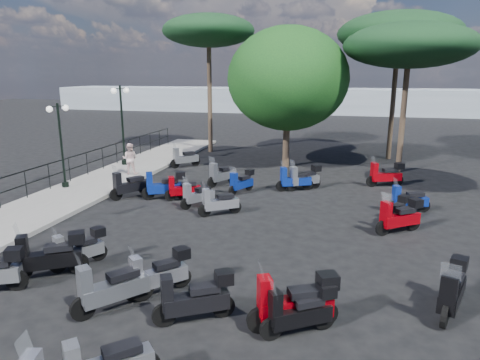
% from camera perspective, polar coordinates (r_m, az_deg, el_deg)
% --- Properties ---
extents(ground, '(120.00, 120.00, 0.00)m').
position_cam_1_polar(ground, '(13.23, -5.97, -7.88)').
color(ground, black).
rests_on(ground, ground).
extents(sidewalk, '(3.00, 30.00, 0.15)m').
position_cam_1_polar(sidewalk, '(18.73, -21.68, -1.96)').
color(sidewalk, slate).
rests_on(sidewalk, ground).
extents(railing, '(0.04, 26.04, 1.10)m').
position_cam_1_polar(railing, '(19.17, -25.40, 0.56)').
color(railing, black).
rests_on(railing, sidewalk).
extents(lamp_post_1, '(0.44, 1.03, 3.58)m').
position_cam_1_polar(lamp_post_1, '(19.57, -22.77, 4.94)').
color(lamp_post_1, black).
rests_on(lamp_post_1, sidewalk).
extents(lamp_post_2, '(0.49, 1.21, 4.16)m').
position_cam_1_polar(lamp_post_2, '(23.52, -15.45, 7.70)').
color(lamp_post_2, black).
rests_on(lamp_post_2, sidewalk).
extents(pedestrian_far, '(0.82, 0.69, 1.50)m').
position_cam_1_polar(pedestrian_far, '(21.39, -14.46, 2.78)').
color(pedestrian_far, beige).
rests_on(pedestrian_far, sidewalk).
extents(scooter_2, '(0.96, 1.37, 1.23)m').
position_cam_1_polar(scooter_2, '(12.03, -20.65, -8.67)').
color(scooter_2, black).
rests_on(scooter_2, ground).
extents(scooter_3, '(1.11, 1.56, 1.43)m').
position_cam_1_polar(scooter_3, '(17.83, -14.52, -0.77)').
color(scooter_3, black).
rests_on(scooter_3, ground).
extents(scooter_4, '(1.42, 0.91, 1.25)m').
position_cam_1_polar(scooter_4, '(17.11, -7.61, -1.27)').
color(scooter_4, black).
rests_on(scooter_4, ground).
extents(scooter_5, '(1.25, 1.36, 1.39)m').
position_cam_1_polar(scooter_5, '(23.16, -7.40, 2.89)').
color(scooter_5, black).
rests_on(scooter_5, ground).
extents(scooter_7, '(1.62, 1.13, 1.45)m').
position_cam_1_polar(scooter_7, '(11.68, -23.98, -9.24)').
color(scooter_7, black).
rests_on(scooter_7, ground).
extents(scooter_8, '(1.24, 1.48, 1.45)m').
position_cam_1_polar(scooter_8, '(9.70, -16.83, -13.74)').
color(scooter_8, black).
rests_on(scooter_8, ground).
extents(scooter_9, '(1.65, 1.05, 1.43)m').
position_cam_1_polar(scooter_9, '(17.37, -10.03, -0.77)').
color(scooter_9, black).
rests_on(scooter_9, ground).
extents(scooter_10, '(1.02, 1.33, 1.26)m').
position_cam_1_polar(scooter_10, '(16.19, -5.70, -2.11)').
color(scooter_10, black).
rests_on(scooter_10, ground).
extents(scooter_11, '(1.00, 1.57, 1.39)m').
position_cam_1_polar(scooter_11, '(19.22, -2.47, 0.69)').
color(scooter_11, black).
rests_on(scooter_11, ground).
extents(scooter_13, '(1.54, 1.04, 1.36)m').
position_cam_1_polar(scooter_13, '(8.99, -6.03, -15.44)').
color(scooter_13, black).
rests_on(scooter_13, ground).
extents(scooter_14, '(1.22, 1.31, 1.30)m').
position_cam_1_polar(scooter_14, '(10.13, -10.75, -12.17)').
color(scooter_14, black).
rests_on(scooter_14, ground).
extents(scooter_15, '(1.36, 1.06, 1.29)m').
position_cam_1_polar(scooter_15, '(15.19, -2.84, -3.10)').
color(scooter_15, black).
rests_on(scooter_15, ground).
extents(scooter_16, '(0.84, 1.42, 1.21)m').
position_cam_1_polar(scooter_16, '(17.99, 0.20, -0.31)').
color(scooter_16, black).
rests_on(scooter_16, ground).
extents(scooter_18, '(1.40, 1.01, 1.26)m').
position_cam_1_polar(scooter_18, '(8.66, 7.93, -17.02)').
color(scooter_18, black).
rests_on(scooter_18, ground).
extents(scooter_19, '(1.74, 1.03, 1.49)m').
position_cam_1_polar(scooter_19, '(8.76, 7.28, -15.98)').
color(scooter_19, black).
rests_on(scooter_19, ground).
extents(scooter_20, '(1.48, 1.19, 1.38)m').
position_cam_1_polar(scooter_20, '(14.41, 20.51, -4.66)').
color(scooter_20, black).
rests_on(scooter_20, ground).
extents(scooter_21, '(1.41, 1.22, 1.36)m').
position_cam_1_polar(scooter_21, '(18.70, 8.57, 0.25)').
color(scooter_21, black).
rests_on(scooter_21, ground).
extents(scooter_22, '(1.54, 0.92, 1.33)m').
position_cam_1_polar(scooter_22, '(18.46, 7.21, -0.04)').
color(scooter_22, black).
rests_on(scooter_22, ground).
extents(scooter_24, '(0.85, 1.66, 1.38)m').
position_cam_1_polar(scooter_24, '(10.22, 26.44, -13.07)').
color(scooter_24, black).
rests_on(scooter_24, ground).
extents(scooter_25, '(0.98, 1.37, 1.23)m').
position_cam_1_polar(scooter_25, '(15.05, 19.92, -4.06)').
color(scooter_25, black).
rests_on(scooter_25, ground).
extents(scooter_26, '(1.56, 0.76, 1.29)m').
position_cam_1_polar(scooter_26, '(16.62, 21.49, -2.57)').
color(scooter_26, black).
rests_on(scooter_26, ground).
extents(scooter_27, '(1.64, 0.91, 1.39)m').
position_cam_1_polar(scooter_27, '(20.11, 18.85, 0.65)').
color(scooter_27, black).
rests_on(scooter_27, ground).
extents(broadleaf_tree, '(6.26, 6.26, 7.29)m').
position_cam_1_polar(broadleaf_tree, '(22.82, 6.40, 13.24)').
color(broadleaf_tree, '#38281E').
rests_on(broadleaf_tree, ground).
extents(pine_0, '(6.73, 6.73, 8.24)m').
position_cam_1_polar(pine_0, '(26.46, 20.42, 17.84)').
color(pine_0, '#38281E').
rests_on(pine_0, ground).
extents(pine_1, '(6.26, 6.26, 7.31)m').
position_cam_1_polar(pine_1, '(22.90, 21.65, 16.30)').
color(pine_1, '#38281E').
rests_on(pine_1, ground).
extents(pine_2, '(5.61, 5.61, 8.39)m').
position_cam_1_polar(pine_2, '(27.41, -4.21, 19.17)').
color(pine_2, '#38281E').
rests_on(pine_2, ground).
extents(distant_hills, '(70.00, 8.00, 3.00)m').
position_cam_1_polar(distant_hills, '(56.75, 10.11, 10.40)').
color(distant_hills, gray).
rests_on(distant_hills, ground).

